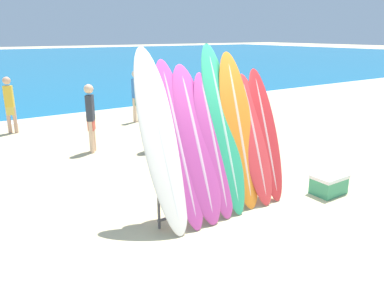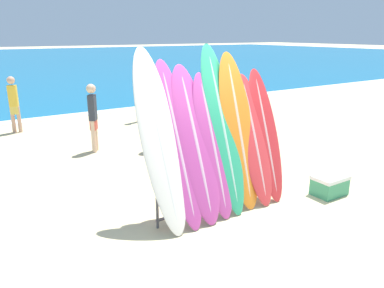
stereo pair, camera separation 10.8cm
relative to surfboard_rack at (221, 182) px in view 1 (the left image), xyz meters
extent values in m
plane|color=beige|center=(0.10, -0.20, -0.46)|extent=(160.00, 160.00, 0.00)
cube|color=white|center=(0.10, 8.29, -0.46)|extent=(120.00, 0.60, 0.01)
cylinder|color=#47474C|center=(-1.09, 0.00, -0.04)|extent=(0.04, 0.04, 0.85)
cylinder|color=#47474C|center=(1.09, 0.00, -0.04)|extent=(0.04, 0.04, 0.85)
cylinder|color=#47474C|center=(0.00, 0.00, 0.37)|extent=(2.22, 0.04, 0.04)
cylinder|color=#47474C|center=(0.00, 0.00, -0.34)|extent=(2.22, 0.04, 0.04)
ellipsoid|color=silver|center=(-0.96, 0.14, 0.79)|extent=(0.56, 1.10, 2.50)
ellipsoid|color=silver|center=(-0.96, 0.14, 0.79)|extent=(0.10, 1.07, 2.41)
ellipsoid|color=#B23D8E|center=(-0.68, 0.11, 0.70)|extent=(0.50, 1.03, 2.32)
ellipsoid|color=#CAA1BE|center=(-0.68, 0.11, 0.70)|extent=(0.09, 1.00, 2.23)
ellipsoid|color=#B23D8E|center=(-0.40, 0.08, 0.66)|extent=(0.59, 1.00, 2.24)
ellipsoid|color=#CAA1BE|center=(-0.40, 0.08, 0.66)|extent=(0.11, 0.97, 2.16)
ellipsoid|color=#B23D8E|center=(-0.11, 0.05, 0.59)|extent=(0.50, 0.86, 2.11)
ellipsoid|color=#CAA1BE|center=(-0.11, 0.05, 0.59)|extent=(0.09, 0.84, 2.03)
ellipsoid|color=#289E70|center=(0.12, 0.12, 0.80)|extent=(0.53, 1.00, 2.53)
ellipsoid|color=#9AC3B3|center=(0.12, 0.12, 0.80)|extent=(0.09, 0.98, 2.43)
ellipsoid|color=orange|center=(0.41, 0.08, 0.74)|extent=(0.59, 0.82, 2.40)
ellipsoid|color=beige|center=(0.41, 0.08, 0.74)|extent=(0.11, 0.80, 2.31)
ellipsoid|color=red|center=(0.69, 0.03, 0.56)|extent=(0.53, 0.83, 2.05)
ellipsoid|color=#D59E9F|center=(0.69, 0.03, 0.56)|extent=(0.09, 0.81, 1.97)
ellipsoid|color=red|center=(0.95, 0.05, 0.60)|extent=(0.50, 0.80, 2.12)
ellipsoid|color=#D19A9C|center=(0.95, 0.05, 0.60)|extent=(0.09, 0.78, 2.04)
cylinder|color=tan|center=(-1.82, 6.86, -0.10)|extent=(0.10, 0.10, 0.73)
cylinder|color=tan|center=(-1.97, 6.92, -0.10)|extent=(0.10, 0.10, 0.73)
cube|color=gold|center=(-1.89, 6.89, 0.16)|extent=(0.24, 0.20, 0.22)
cube|color=gold|center=(-1.89, 6.89, 0.56)|extent=(0.26, 0.22, 0.57)
sphere|color=tan|center=(-1.89, 6.89, 0.98)|extent=(0.21, 0.21, 0.21)
cylinder|color=beige|center=(-0.59, 4.07, -0.09)|extent=(0.10, 0.10, 0.75)
cylinder|color=beige|center=(-0.68, 3.94, -0.09)|extent=(0.10, 0.10, 0.75)
cube|color=#CC4C3D|center=(-0.64, 4.00, 0.17)|extent=(0.22, 0.25, 0.22)
cube|color=#2D333D|center=(-0.64, 4.00, 0.57)|extent=(0.25, 0.27, 0.58)
sphere|color=beige|center=(-0.64, 4.00, 1.00)|extent=(0.21, 0.21, 0.21)
cylinder|color=beige|center=(1.65, 6.27, -0.09)|extent=(0.10, 0.10, 0.75)
cylinder|color=beige|center=(1.49, 6.23, -0.09)|extent=(0.10, 0.10, 0.75)
cube|color=#478466|center=(1.57, 6.25, 0.17)|extent=(0.24, 0.18, 0.23)
cube|color=#3370BC|center=(1.57, 6.25, 0.58)|extent=(0.26, 0.20, 0.59)
sphere|color=beige|center=(1.57, 6.25, 1.01)|extent=(0.21, 0.21, 0.21)
cylinder|color=#A87A5B|center=(0.70, 3.41, -0.04)|extent=(0.12, 0.12, 0.85)
cylinder|color=#A87A5B|center=(0.88, 3.36, -0.04)|extent=(0.12, 0.12, 0.85)
cube|color=#385693|center=(0.79, 3.38, 0.26)|extent=(0.27, 0.21, 0.26)
cube|color=#DB3842|center=(0.79, 3.38, 0.72)|extent=(0.29, 0.23, 0.67)
sphere|color=#A87A5B|center=(0.79, 3.38, 1.22)|extent=(0.24, 0.24, 0.24)
cube|color=#389366|center=(1.92, -0.56, -0.32)|extent=(0.56, 0.39, 0.28)
cube|color=white|center=(1.92, -0.56, -0.15)|extent=(0.58, 0.41, 0.06)
camera|label=1|loc=(-3.34, -4.21, 2.20)|focal=35.00mm
camera|label=2|loc=(-3.25, -4.27, 2.20)|focal=35.00mm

